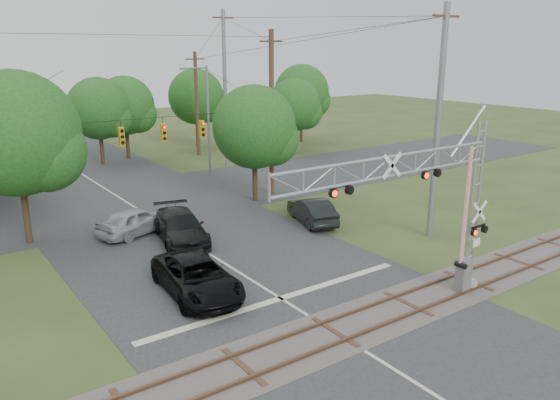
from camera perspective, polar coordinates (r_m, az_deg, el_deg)
ground at (r=19.83m, az=9.68°, el=-15.85°), size 160.00×160.00×0.00m
road_main at (r=26.98m, az=-5.51°, el=-6.83°), size 14.00×90.00×0.02m
road_cross at (r=39.15m, az=-15.80°, el=-0.19°), size 90.00×12.00×0.02m
railroad_track at (r=21.06m, az=5.75°, el=-13.58°), size 90.00×3.20×0.17m
crossing_gantry at (r=21.95m, az=15.04°, el=0.00°), size 11.14×0.94×7.37m
traffic_signal_span at (r=34.66m, az=-12.79°, el=7.57°), size 19.34×0.36×11.50m
pickup_black at (r=23.91m, az=-8.68°, el=-7.96°), size 3.13×5.87×1.57m
car_dark at (r=30.35m, az=-10.35°, el=-2.79°), size 3.55×6.06×1.65m
sedan_silver at (r=32.11m, az=-14.80°, el=-2.10°), size 5.02×3.32×1.59m
suv_dark at (r=33.09m, az=3.36°, el=-1.11°), size 2.86×4.92×1.53m
streetlight at (r=44.91m, az=-7.71°, el=8.74°), size 2.39×0.25×8.95m
utility_poles at (r=37.98m, az=-11.98°, el=9.14°), size 25.24×29.77×13.43m
treeline at (r=45.51m, az=-21.76°, el=8.47°), size 57.43×28.67×10.08m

